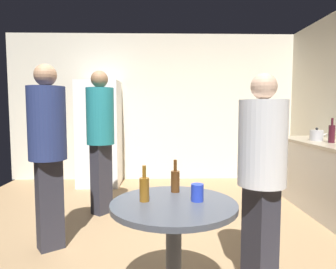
{
  "coord_description": "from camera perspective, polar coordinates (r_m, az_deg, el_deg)",
  "views": [
    {
      "loc": [
        0.14,
        -2.99,
        1.32
      ],
      "look_at": [
        0.23,
        0.66,
        1.01
      ],
      "focal_mm": 31.94,
      "sensor_mm": 36.0,
      "label": 1
    }
  ],
  "objects": [
    {
      "name": "ground_plane",
      "position": [
        3.29,
        -3.92,
        -19.74
      ],
      "size": [
        5.2,
        5.2,
        0.1
      ],
      "primitive_type": "cube",
      "color": "#9E7C56"
    },
    {
      "name": "wall_back",
      "position": [
        5.62,
        -2.83,
        5.15
      ],
      "size": [
        5.32,
        0.06,
        2.7
      ],
      "primitive_type": "cube",
      "color": "silver",
      "rests_on": "ground_plane"
    },
    {
      "name": "refrigerator",
      "position": [
        5.32,
        -12.95,
        0.19
      ],
      "size": [
        0.7,
        0.68,
        1.8
      ],
      "color": "white",
      "rests_on": "ground_plane"
    },
    {
      "name": "kitchen_counter",
      "position": [
        4.3,
        28.73,
        -7.39
      ],
      "size": [
        0.64,
        2.12,
        0.9
      ],
      "color": "beige",
      "rests_on": "ground_plane"
    },
    {
      "name": "kettle",
      "position": [
        4.47,
        26.52,
        -0.13
      ],
      "size": [
        0.24,
        0.17,
        0.18
      ],
      "color": "#B2B2B7",
      "rests_on": "kitchen_counter"
    },
    {
      "name": "wine_bottle_on_counter",
      "position": [
        4.26,
        28.77,
        0.19
      ],
      "size": [
        0.08,
        0.08,
        0.31
      ],
      "color": "#3F141E",
      "rests_on": "kitchen_counter"
    },
    {
      "name": "foreground_table",
      "position": [
        1.96,
        1.1,
        -15.74
      ],
      "size": [
        0.8,
        0.8,
        0.73
      ],
      "color": "#4C515B",
      "rests_on": "ground_plane"
    },
    {
      "name": "beer_bottle_amber",
      "position": [
        1.93,
        -4.55,
        -10.2
      ],
      "size": [
        0.06,
        0.06,
        0.23
      ],
      "color": "#8C5919",
      "rests_on": "foreground_table"
    },
    {
      "name": "beer_bottle_brown",
      "position": [
        2.13,
        1.39,
        -8.73
      ],
      "size": [
        0.06,
        0.06,
        0.23
      ],
      "color": "#593314",
      "rests_on": "foreground_table"
    },
    {
      "name": "plastic_cup_blue",
      "position": [
        1.94,
        5.61,
        -10.96
      ],
      "size": [
        0.08,
        0.08,
        0.11
      ],
      "primitive_type": "cylinder",
      "color": "blue",
      "rests_on": "foreground_table"
    },
    {
      "name": "person_in_navy_shirt",
      "position": [
        2.98,
        -21.99,
        -1.37
      ],
      "size": [
        0.47,
        0.47,
        1.73
      ],
      "rotation": [
        0.0,
        0.0,
        -0.96
      ],
      "color": "#2D2D38",
      "rests_on": "ground_plane"
    },
    {
      "name": "person_in_white_shirt",
      "position": [
        2.25,
        17.47,
        -5.75
      ],
      "size": [
        0.44,
        0.44,
        1.57
      ],
      "rotation": [
        0.0,
        0.0,
        -2.76
      ],
      "color": "#2D2D38",
      "rests_on": "ground_plane"
    },
    {
      "name": "person_in_teal_shirt",
      "position": [
        3.81,
        -12.77,
        0.75
      ],
      "size": [
        0.48,
        0.48,
        1.79
      ],
      "rotation": [
        0.0,
        0.0,
        -0.66
      ],
      "color": "#2D2D38",
      "rests_on": "ground_plane"
    }
  ]
}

